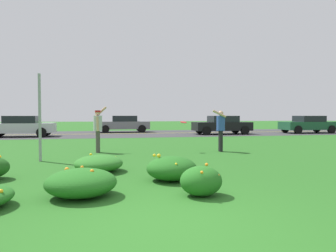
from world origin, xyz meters
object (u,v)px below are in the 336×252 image
object	(u,v)px
sign_post_near_path	(40,118)
car_gray_center_right	(124,124)
person_catcher_blue_shirt	(221,127)
car_black_center_left	(222,125)
car_dark_green_leftmost	(308,124)
frisbee_red	(183,122)
person_thrower_red_cap_gray_shirt	(98,127)
car_silver_rightmost	(21,126)

from	to	relation	value
sign_post_near_path	car_gray_center_right	xyz separation A→B (m)	(3.62, 16.45, -0.67)
person_catcher_blue_shirt	car_gray_center_right	world-z (taller)	person_catcher_blue_shirt
car_black_center_left	sign_post_near_path	bearing A→B (deg)	-132.40
person_catcher_blue_shirt	car_dark_green_leftmost	distance (m)	16.27
frisbee_red	car_black_center_left	xyz separation A→B (m)	(5.94, 10.65, -0.46)
sign_post_near_path	frisbee_red	xyz separation A→B (m)	(5.17, 1.51, -0.21)
sign_post_near_path	person_thrower_red_cap_gray_shirt	size ratio (longest dim) A/B	1.52
person_catcher_blue_shirt	car_silver_rightmost	distance (m)	15.02
person_thrower_red_cap_gray_shirt	person_catcher_blue_shirt	size ratio (longest dim) A/B	1.08
sign_post_near_path	car_silver_rightmost	distance (m)	12.73
car_dark_green_leftmost	person_thrower_red_cap_gray_shirt	bearing A→B (deg)	-149.15
sign_post_near_path	car_black_center_left	distance (m)	16.48
car_gray_center_right	car_silver_rightmost	size ratio (longest dim) A/B	1.00
car_dark_green_leftmost	frisbee_red	bearing A→B (deg)	-142.02
person_catcher_blue_shirt	car_silver_rightmost	size ratio (longest dim) A/B	0.38
frisbee_red	car_silver_rightmost	bearing A→B (deg)	129.77
sign_post_near_path	car_dark_green_leftmost	distance (m)	22.41
sign_post_near_path	person_thrower_red_cap_gray_shirt	bearing A→B (deg)	48.23
car_dark_green_leftmost	car_gray_center_right	world-z (taller)	same
person_catcher_blue_shirt	frisbee_red	size ratio (longest dim) A/B	6.40
car_black_center_left	car_gray_center_right	xyz separation A→B (m)	(-7.48, 4.29, 0.00)
sign_post_near_path	car_gray_center_right	bearing A→B (deg)	77.59
car_silver_rightmost	person_catcher_blue_shirt	bearing A→B (deg)	-46.25
person_catcher_blue_shirt	car_silver_rightmost	world-z (taller)	person_catcher_blue_shirt
sign_post_near_path	person_catcher_blue_shirt	xyz separation A→B (m)	(6.69, 1.31, -0.40)
person_catcher_blue_shirt	frisbee_red	xyz separation A→B (m)	(-1.52, 0.20, 0.20)
person_thrower_red_cap_gray_shirt	car_black_center_left	bearing A→B (deg)	47.48
frisbee_red	car_silver_rightmost	world-z (taller)	car_silver_rightmost
car_black_center_left	car_gray_center_right	size ratio (longest dim) A/B	1.00
person_thrower_red_cap_gray_shirt	frisbee_red	bearing A→B (deg)	-7.96
person_catcher_blue_shirt	car_black_center_left	bearing A→B (deg)	67.85
person_thrower_red_cap_gray_shirt	car_silver_rightmost	xyz separation A→B (m)	(-5.47, 10.18, -0.29)
frisbee_red	person_thrower_red_cap_gray_shirt	bearing A→B (deg)	172.04
car_black_center_left	car_gray_center_right	distance (m)	8.63
person_thrower_red_cap_gray_shirt	sign_post_near_path	bearing A→B (deg)	-131.77
person_thrower_red_cap_gray_shirt	frisbee_red	distance (m)	3.43
sign_post_near_path	car_silver_rightmost	size ratio (longest dim) A/B	0.63
person_catcher_blue_shirt	person_thrower_red_cap_gray_shirt	bearing A→B (deg)	172.22
sign_post_near_path	car_gray_center_right	world-z (taller)	sign_post_near_path
car_dark_green_leftmost	car_silver_rightmost	distance (m)	22.51
car_dark_green_leftmost	car_black_center_left	bearing A→B (deg)	180.00
person_thrower_red_cap_gray_shirt	car_black_center_left	xyz separation A→B (m)	(9.33, 10.18, -0.29)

